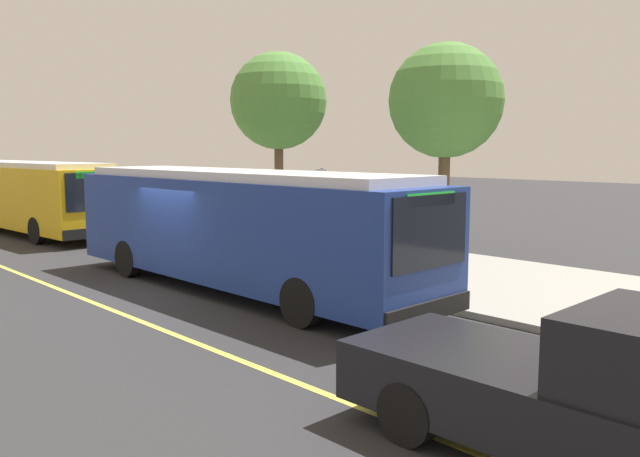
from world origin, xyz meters
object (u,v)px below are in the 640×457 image
Objects in this scene: transit_bus_main at (239,225)px; pedestrian_commuter at (281,227)px; pickup_truck at (601,397)px; waiting_bench at (299,235)px; transit_bus_second at (26,194)px; route_sign_post at (322,205)px.

pedestrian_commuter is at bearing 124.18° from transit_bus_main.
waiting_bench is (-13.06, 7.37, -0.22)m from pickup_truck.
transit_bus_main and transit_bus_second have the same top height.
transit_bus_second is 4.34× the size of route_sign_post.
route_sign_post is 2.42m from pedestrian_commuter.
transit_bus_main and route_sign_post have the same top height.
pedestrian_commuter reaches higher than waiting_bench.
route_sign_post is at bearing -31.88° from waiting_bench.
route_sign_post reaches higher than pickup_truck.
transit_bus_main is at bearing -56.98° from waiting_bench.
transit_bus_main is at bearing 165.03° from pickup_truck.
pickup_truck reaches higher than waiting_bench.
transit_bus_main is 5.69m from waiting_bench.
transit_bus_main is 10.38m from pickup_truck.
pedestrian_commuter is at bearing 12.76° from transit_bus_second.
waiting_bench is 0.57× the size of route_sign_post.
route_sign_post is (15.19, 2.51, 0.34)m from transit_bus_second.
transit_bus_second is 12.91m from waiting_bench.
transit_bus_main is 4.14× the size of route_sign_post.
waiting_bench is at bearing 123.02° from transit_bus_main.
route_sign_post is (-9.94, 5.44, 1.10)m from pickup_truck.
pickup_truck is at bearing -14.97° from transit_bus_main.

